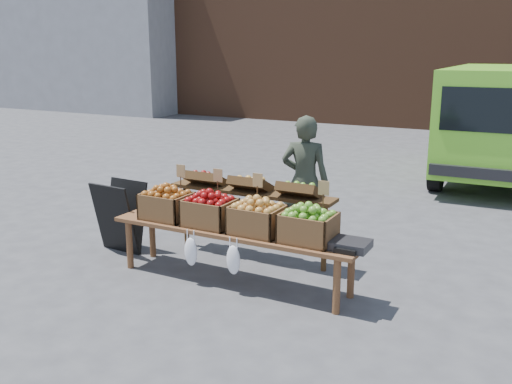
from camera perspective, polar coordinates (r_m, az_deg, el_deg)
The scene contains 12 objects.
ground at distance 5.57m, azimuth -1.94°, elevation -10.87°, with size 80.00×80.00×0.00m, color #444446.
grey_building at distance 24.01m, azimuth -16.23°, elevation 16.33°, with size 8.00×3.00×7.00m, color gray.
delivery_van at distance 11.34m, azimuth 23.57°, elevation 6.21°, with size 2.09×4.55×2.04m, color #6ECE2C, non-canonical shape.
vendor at distance 6.95m, azimuth 4.90°, elevation 1.13°, with size 0.58×0.38×1.59m, color #2C3327.
chalkboard_sign at distance 6.93m, azimuth -13.44°, elevation -2.39°, with size 0.56×0.31×0.85m, color black, non-canonical shape.
back_table at distance 6.51m, azimuth -0.51°, elevation -2.22°, with size 2.10×0.44×1.04m, color #3E2813, non-canonical shape.
display_bench at distance 5.91m, azimuth -2.29°, elevation -6.37°, with size 2.70×0.56×0.57m, color brown, non-canonical shape.
crate_golden_apples at distance 6.21m, azimuth -8.92°, elevation -1.37°, with size 0.50×0.40×0.28m, color #A05824, non-canonical shape.
crate_russet_pears at distance 5.91m, azimuth -4.64°, elevation -2.06°, with size 0.50×0.40×0.28m, color #670005, non-canonical shape.
crate_red_apples at distance 5.64m, azimuth 0.08°, elevation -2.79°, with size 0.50×0.40×0.28m, color #A49B32, non-canonical shape.
crate_green_apples at distance 5.42m, azimuth 5.24°, elevation -3.58°, with size 0.50×0.40×0.28m, color #4A8217, non-canonical shape.
weighing_scale at distance 5.31m, azimuth 9.46°, elevation -5.23°, with size 0.34×0.30×0.08m, color black.
Camera 1 is at (2.53, -4.37, 2.35)m, focal length 40.00 mm.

